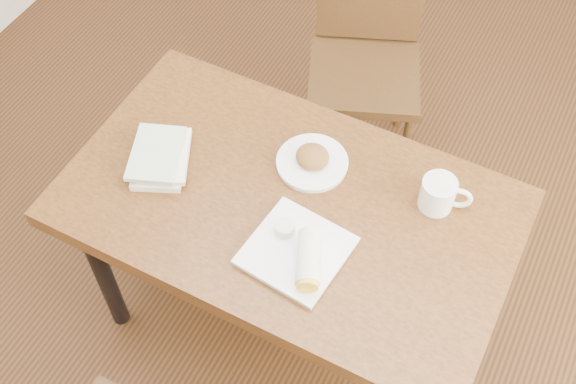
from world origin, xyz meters
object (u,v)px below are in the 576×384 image
at_px(chair_far, 367,45).
at_px(coffee_mug, 439,194).
at_px(table, 288,218).
at_px(plate_burrito, 300,253).
at_px(plate_scone, 312,160).
at_px(book_stack, 161,157).

distance_m(chair_far, coffee_mug, 0.93).
relative_size(table, chair_far, 1.37).
bearing_deg(plate_burrito, coffee_mug, 51.75).
bearing_deg(chair_far, table, -81.58).
relative_size(table, plate_scone, 6.02).
relative_size(table, plate_burrito, 4.63).
xyz_separation_m(table, coffee_mug, (0.38, 0.19, 0.14)).
bearing_deg(plate_burrito, book_stack, 168.64).
xyz_separation_m(plate_burrito, book_stack, (-0.52, 0.10, 0.00)).
xyz_separation_m(plate_scone, plate_burrito, (0.11, -0.31, 0.00)).
distance_m(table, coffee_mug, 0.45).
relative_size(chair_far, plate_burrito, 3.39).
bearing_deg(chair_far, book_stack, -105.43).
height_order(plate_burrito, book_stack, plate_burrito).
distance_m(coffee_mug, plate_burrito, 0.44).
height_order(coffee_mug, book_stack, coffee_mug).
height_order(chair_far, plate_scone, chair_far).
distance_m(table, plate_burrito, 0.22).
xyz_separation_m(chair_far, book_stack, (-0.27, -0.97, 0.23)).
relative_size(plate_burrito, book_stack, 1.07).
height_order(coffee_mug, plate_burrito, coffee_mug).
bearing_deg(coffee_mug, plate_scone, -174.75).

